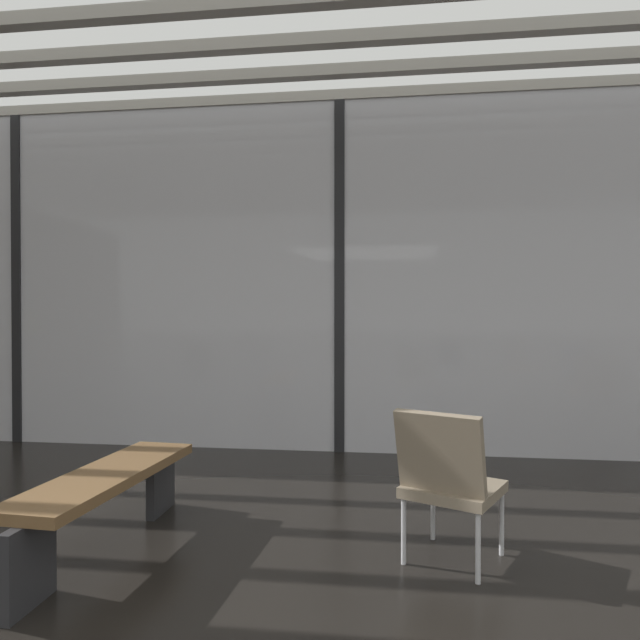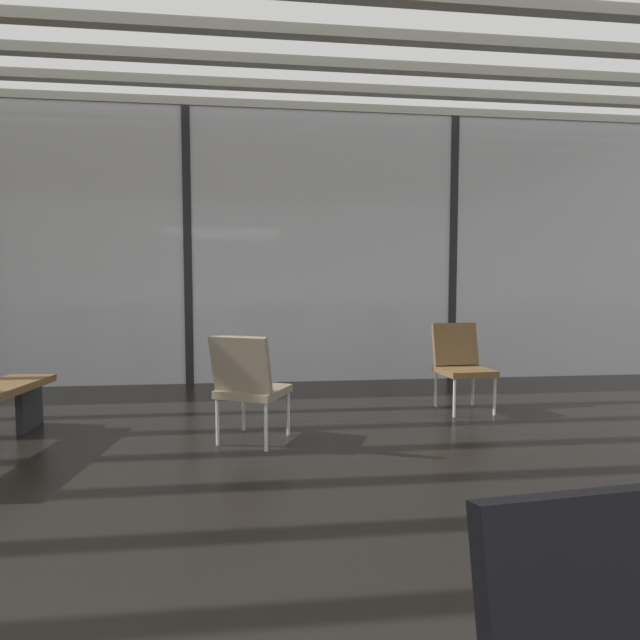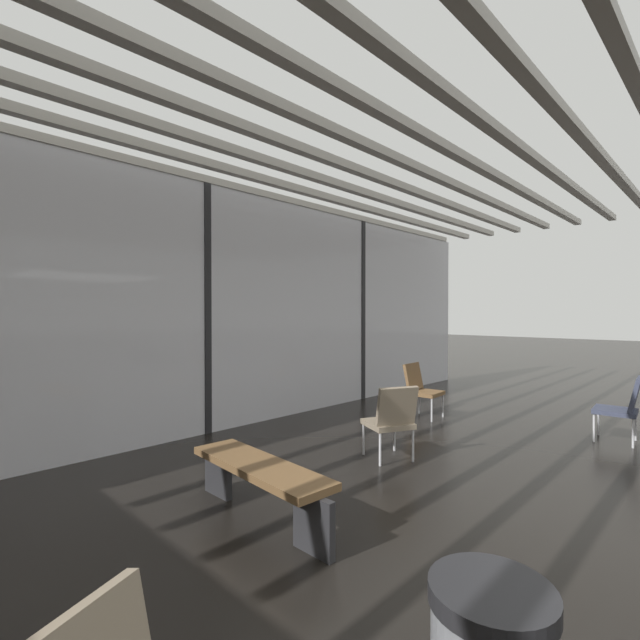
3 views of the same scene
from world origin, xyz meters
The scene contains 6 objects.
glass_curtain_wall centered at (0.00, 5.20, 1.76)m, with size 14.00×0.08×3.52m, color silver.
window_mullion_0 centered at (-3.50, 5.20, 1.76)m, with size 0.10×0.12×3.52m, color black.
window_mullion_1 centered at (0.00, 5.20, 1.76)m, with size 0.10×0.12×3.52m, color black.
parked_airplane centered at (-0.37, 11.16, 2.19)m, with size 12.41×4.39×4.39m.
lounge_chair_0 centered at (0.85, 2.65, 0.49)m, with size 0.66×0.68×0.87m.
waiting_bench centered at (-1.11, 2.58, 0.36)m, with size 0.50×1.70×0.47m.
Camera 1 is at (0.57, -0.60, 1.40)m, focal length 32.51 mm.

